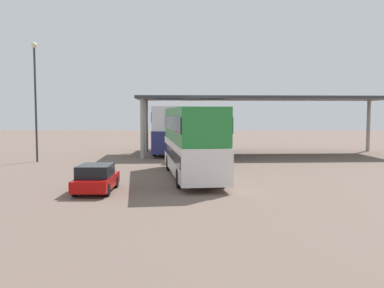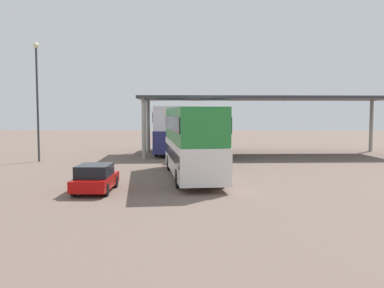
% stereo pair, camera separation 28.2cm
% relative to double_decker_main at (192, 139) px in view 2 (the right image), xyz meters
% --- Properties ---
extents(ground_plane, '(140.00, 140.00, 0.00)m').
position_rel_double_decker_main_xyz_m(ground_plane, '(1.30, -3.60, -2.27)').
color(ground_plane, '#6D594F').
extents(double_decker_main, '(4.49, 11.06, 4.13)m').
position_rel_double_decker_main_xyz_m(double_decker_main, '(0.00, 0.00, 0.00)').
color(double_decker_main, silver).
rests_on(double_decker_main, ground_plane).
extents(parked_hatchback, '(1.88, 3.72, 1.35)m').
position_rel_double_decker_main_xyz_m(parked_hatchback, '(-4.40, -4.81, -1.60)').
color(parked_hatchback, '#B10B09').
rests_on(parked_hatchback, ground_plane).
extents(double_decker_near_canopy, '(3.11, 10.33, 4.39)m').
position_rel_double_decker_main_xyz_m(double_decker_near_canopy, '(-3.00, 14.99, 0.13)').
color(double_decker_near_canopy, navy).
rests_on(double_decker_near_canopy, ground_plane).
extents(double_decker_mid_row, '(3.25, 11.24, 4.30)m').
position_rel_double_decker_main_xyz_m(double_decker_mid_row, '(1.00, 13.51, 0.09)').
color(double_decker_mid_row, navy).
rests_on(double_decker_mid_row, ground_plane).
extents(depot_canopy, '(24.02, 9.44, 5.29)m').
position_rel_double_decker_main_xyz_m(depot_canopy, '(6.00, 14.03, 2.73)').
color(depot_canopy, '#33353A').
rests_on(depot_canopy, ground_plane).
extents(lamppost_tall, '(0.44, 0.44, 9.27)m').
position_rel_double_decker_main_xyz_m(lamppost_tall, '(-12.59, 7.21, 3.43)').
color(lamppost_tall, '#33353A').
rests_on(lamppost_tall, ground_plane).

